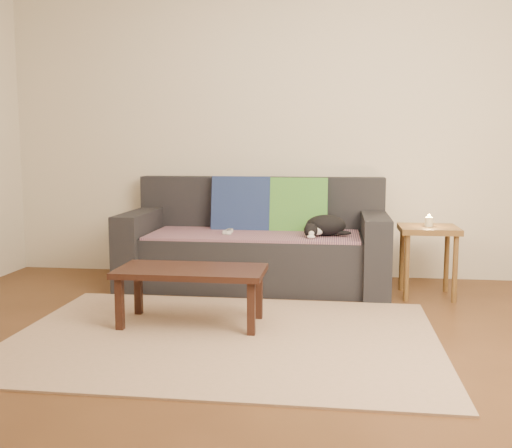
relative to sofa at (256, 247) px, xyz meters
name	(u,v)px	position (x,y,z in m)	size (l,w,h in m)	color
ground	(219,347)	(0.00, -1.57, -0.31)	(4.50, 4.50, 0.00)	brown
back_wall	(263,127)	(0.00, 0.43, 0.99)	(4.50, 0.04, 2.60)	beige
sofa	(256,247)	(0.00, 0.00, 0.00)	(2.10, 0.94, 0.87)	#232328
throw_blanket	(254,234)	(0.00, -0.09, 0.12)	(1.66, 0.74, 0.02)	#3B2546
cushion_navy	(241,206)	(-0.15, 0.17, 0.32)	(0.49, 0.12, 0.49)	navy
cushion_green	(299,207)	(0.34, 0.17, 0.32)	(0.47, 0.12, 0.47)	#0E5D3F
cat	(325,226)	(0.56, -0.16, 0.21)	(0.37, 0.34, 0.16)	black
wii_remote_a	(228,231)	(-0.21, -0.13, 0.15)	(0.15, 0.04, 0.03)	white
wii_remote_b	(229,232)	(-0.20, -0.15, 0.15)	(0.15, 0.04, 0.03)	white
side_table	(428,239)	(1.34, -0.21, 0.13)	(0.43, 0.43, 0.53)	brown
candle	(429,221)	(1.34, -0.21, 0.26)	(0.06, 0.06, 0.09)	beige
rug	(224,337)	(0.00, -1.42, -0.30)	(2.50, 1.80, 0.01)	tan
coffee_table	(191,275)	(-0.25, -1.19, 0.01)	(0.92, 0.46, 0.37)	black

